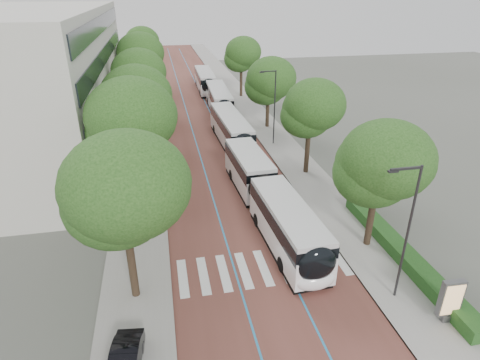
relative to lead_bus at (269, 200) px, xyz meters
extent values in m
plane|color=#51544C|center=(-2.08, -6.62, -1.63)|extent=(160.00, 160.00, 0.00)
cube|color=brown|center=(-2.08, 33.38, -1.62)|extent=(11.00, 140.00, 0.02)
cube|color=gray|center=(-9.58, 33.38, -1.57)|extent=(4.00, 140.00, 0.12)
cube|color=gray|center=(5.42, 33.38, -1.57)|extent=(4.00, 140.00, 0.12)
cube|color=gray|center=(-7.68, 33.38, -1.57)|extent=(0.20, 140.00, 0.14)
cube|color=gray|center=(3.52, 33.38, -1.57)|extent=(0.20, 140.00, 0.14)
cube|color=silver|center=(-6.88, -5.62, -1.60)|extent=(0.55, 3.60, 0.01)
cube|color=silver|center=(-5.63, -5.62, -1.60)|extent=(0.55, 3.60, 0.01)
cube|color=silver|center=(-4.38, -5.62, -1.60)|extent=(0.55, 3.60, 0.01)
cube|color=silver|center=(-3.13, -5.62, -1.60)|extent=(0.55, 3.60, 0.01)
cube|color=silver|center=(-1.88, -5.62, -1.60)|extent=(0.55, 3.60, 0.01)
cube|color=silver|center=(-0.63, -5.62, -1.60)|extent=(0.55, 3.60, 0.01)
cube|color=silver|center=(0.62, -5.62, -1.60)|extent=(0.55, 3.60, 0.01)
cube|color=silver|center=(1.87, -5.62, -1.60)|extent=(0.55, 3.60, 0.01)
cube|color=silver|center=(3.12, -5.62, -1.60)|extent=(0.55, 3.60, 0.01)
cube|color=teal|center=(-3.68, 33.38, -1.60)|extent=(0.12, 126.00, 0.01)
cube|color=teal|center=(-0.48, 33.38, -1.60)|extent=(0.12, 126.00, 0.01)
cube|color=beige|center=(-21.58, 21.38, 5.37)|extent=(18.00, 40.00, 14.00)
cube|color=black|center=(-12.53, 21.38, 1.37)|extent=(0.12, 38.00, 1.60)
cube|color=black|center=(-12.53, 21.38, 4.57)|extent=(0.12, 38.00, 1.60)
cube|color=black|center=(-12.53, 21.38, 7.77)|extent=(0.12, 38.00, 1.60)
cube|color=black|center=(-12.53, 21.38, 10.77)|extent=(0.12, 38.00, 1.60)
cube|color=#184618|center=(7.02, -6.62, -1.11)|extent=(1.20, 14.00, 0.80)
cylinder|color=#2C2C2E|center=(4.72, -9.62, 2.49)|extent=(0.14, 0.14, 8.00)
cube|color=#2C2C2E|center=(3.92, -9.62, 6.39)|extent=(1.70, 0.12, 0.12)
cube|color=#2C2C2E|center=(3.22, -9.62, 6.31)|extent=(0.50, 0.20, 0.10)
cylinder|color=#2C2C2E|center=(4.72, 15.38, 2.49)|extent=(0.14, 0.14, 8.00)
cube|color=#2C2C2E|center=(3.92, 15.38, 6.39)|extent=(1.70, 0.12, 0.12)
cube|color=#2C2C2E|center=(3.22, 15.38, 6.31)|extent=(0.50, 0.20, 0.10)
cylinder|color=#2C2C2E|center=(-8.18, 1.38, 2.49)|extent=(0.14, 0.14, 8.00)
cylinder|color=black|center=(-9.58, -6.62, 0.67)|extent=(0.44, 0.44, 4.61)
ellipsoid|color=#1A4115|center=(-9.58, -6.62, 4.86)|extent=(6.42, 6.42, 5.45)
cylinder|color=black|center=(-9.58, 2.38, 0.98)|extent=(0.44, 0.44, 5.21)
ellipsoid|color=#1A4115|center=(-9.58, 2.38, 5.72)|extent=(6.23, 6.23, 5.30)
cylinder|color=black|center=(-9.58, 11.38, 0.71)|extent=(0.44, 0.44, 4.68)
ellipsoid|color=#1A4115|center=(-9.58, 11.38, 4.97)|extent=(6.32, 6.32, 5.37)
cylinder|color=black|center=(-9.58, 21.38, 0.78)|extent=(0.44, 0.44, 4.82)
ellipsoid|color=#1A4115|center=(-9.58, 21.38, 5.16)|extent=(6.05, 6.05, 5.14)
cylinder|color=black|center=(-9.58, 33.38, 0.92)|extent=(0.44, 0.44, 5.09)
ellipsoid|color=#1A4115|center=(-9.58, 33.38, 5.55)|extent=(6.43, 6.43, 5.47)
cylinder|color=black|center=(-9.58, 48.38, 0.85)|extent=(0.44, 0.44, 4.95)
ellipsoid|color=#1A4115|center=(-9.58, 48.38, 5.34)|extent=(5.77, 5.77, 4.91)
cylinder|color=black|center=(5.62, -4.62, 0.42)|extent=(0.44, 0.44, 4.09)
ellipsoid|color=#1A4115|center=(5.62, -4.62, 4.13)|extent=(5.77, 5.77, 4.90)
cylinder|color=black|center=(5.62, 7.38, 0.49)|extent=(0.44, 0.44, 4.25)
ellipsoid|color=#1A4115|center=(5.62, 7.38, 4.35)|extent=(5.40, 5.40, 4.59)
cylinder|color=black|center=(5.62, 21.38, 0.32)|extent=(0.44, 0.44, 3.90)
ellipsoid|color=#1A4115|center=(5.62, 21.38, 3.87)|extent=(5.94, 5.94, 5.05)
cylinder|color=black|center=(5.62, 37.38, 0.61)|extent=(0.44, 0.44, 4.47)
ellipsoid|color=#1A4115|center=(5.62, 37.38, 4.68)|extent=(5.50, 5.50, 4.68)
cylinder|color=black|center=(-0.06, 1.30, 0.15)|extent=(2.34, 1.01, 2.30)
cube|color=white|center=(0.19, -3.83, -0.37)|extent=(2.95, 9.47, 1.82)
cube|color=black|center=(0.19, -3.83, 0.77)|extent=(2.98, 9.28, 0.97)
cube|color=silver|center=(0.19, -3.83, 1.42)|extent=(2.89, 9.28, 0.31)
cube|color=black|center=(0.19, -3.83, -1.45)|extent=(2.88, 9.09, 0.35)
cube|color=white|center=(-0.27, 5.61, -0.37)|extent=(2.87, 7.85, 1.82)
cube|color=black|center=(-0.27, 5.61, 0.77)|extent=(2.90, 7.70, 0.97)
cube|color=silver|center=(-0.27, 5.61, 1.42)|extent=(2.81, 7.69, 0.31)
cube|color=black|center=(-0.27, 5.61, -1.45)|extent=(2.81, 7.54, 0.35)
ellipsoid|color=black|center=(0.40, -8.35, 0.38)|extent=(2.40, 1.21, 2.28)
ellipsoid|color=white|center=(0.41, -8.40, -0.76)|extent=(2.40, 1.11, 1.14)
cylinder|color=black|center=(-0.83, -6.16, -1.13)|extent=(0.35, 1.01, 1.00)
cylinder|color=black|center=(1.42, -6.05, -1.13)|extent=(0.35, 1.01, 1.00)
cylinder|color=black|center=(-1.48, 7.23, -1.13)|extent=(0.35, 1.01, 1.00)
cylinder|color=black|center=(0.78, 7.34, -1.13)|extent=(0.35, 1.01, 1.00)
cylinder|color=black|center=(-1.09, -0.80, -1.13)|extent=(0.35, 1.01, 1.00)
cylinder|color=black|center=(1.16, -0.69, -1.13)|extent=(0.35, 1.01, 1.00)
cube|color=white|center=(0.16, 16.63, -0.37)|extent=(2.92, 12.08, 1.82)
cube|color=black|center=(0.16, 16.63, 0.77)|extent=(2.96, 11.84, 0.97)
cube|color=silver|center=(0.16, 16.63, 1.42)|extent=(2.87, 11.84, 0.31)
cube|color=black|center=(0.16, 16.63, -1.45)|extent=(2.86, 11.60, 0.35)
ellipsoid|color=black|center=(0.36, 10.78, 0.38)|extent=(2.39, 1.18, 2.28)
ellipsoid|color=white|center=(0.37, 10.73, -0.76)|extent=(2.38, 1.08, 1.14)
cylinder|color=black|center=(-0.85, 12.99, -1.13)|extent=(0.34, 1.01, 1.00)
cylinder|color=black|center=(1.41, 13.07, -1.13)|extent=(0.34, 1.01, 1.00)
cylinder|color=black|center=(-1.11, 20.38, -1.13)|extent=(0.34, 1.01, 1.00)
cylinder|color=black|center=(1.15, 20.46, -1.13)|extent=(0.34, 1.01, 1.00)
cube|color=white|center=(0.86, 29.74, -0.37)|extent=(2.91, 12.08, 1.82)
cube|color=black|center=(0.86, 29.74, 0.77)|extent=(2.94, 11.84, 0.97)
cube|color=silver|center=(0.86, 29.74, 1.42)|extent=(2.85, 11.84, 0.31)
cube|color=black|center=(0.86, 29.74, -1.45)|extent=(2.84, 11.60, 0.35)
ellipsoid|color=black|center=(0.66, 23.90, 0.38)|extent=(2.39, 1.18, 2.28)
ellipsoid|color=white|center=(0.66, 23.85, -0.76)|extent=(2.38, 1.08, 1.14)
cylinder|color=black|center=(-0.39, 26.18, -1.13)|extent=(0.33, 1.01, 1.00)
cylinder|color=black|center=(1.87, 26.11, -1.13)|extent=(0.33, 1.01, 1.00)
cylinder|color=black|center=(-0.13, 33.58, -1.13)|extent=(0.33, 1.01, 1.00)
cylinder|color=black|center=(2.12, 33.50, -1.13)|extent=(0.33, 1.01, 1.00)
cube|color=white|center=(0.55, 42.87, -0.37)|extent=(2.74, 12.05, 1.82)
cube|color=black|center=(0.55, 42.87, 0.77)|extent=(2.77, 11.81, 0.97)
cube|color=silver|center=(0.55, 42.87, 1.42)|extent=(2.68, 11.81, 0.31)
cube|color=black|center=(0.55, 42.87, -1.45)|extent=(2.68, 11.57, 0.35)
ellipsoid|color=black|center=(0.43, 37.02, 0.38)|extent=(2.37, 1.15, 2.28)
ellipsoid|color=white|center=(0.43, 36.97, -0.76)|extent=(2.37, 1.05, 1.14)
cylinder|color=black|center=(-0.65, 39.29, -1.13)|extent=(0.32, 1.01, 1.00)
cylinder|color=black|center=(1.61, 39.25, -1.13)|extent=(0.32, 1.01, 1.00)
cylinder|color=black|center=(-0.50, 46.69, -1.13)|extent=(0.32, 1.01, 1.00)
cylinder|color=black|center=(1.75, 46.65, -1.13)|extent=(0.32, 1.01, 1.00)
cube|color=#59595B|center=(6.30, -11.82, -1.32)|extent=(0.58, 0.49, 0.37)
cube|color=#59595B|center=(6.30, -11.82, -0.06)|extent=(1.23, 0.38, 2.15)
cube|color=#E2B178|center=(6.29, -12.00, -0.06)|extent=(1.03, 0.06, 1.87)
camera|label=1|loc=(-7.35, -25.07, 14.16)|focal=30.00mm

